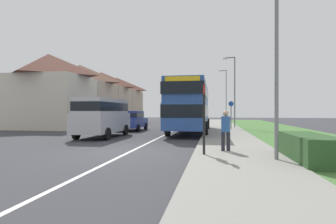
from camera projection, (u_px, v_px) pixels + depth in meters
ground_plane at (128, 153)px, 10.50m from camera, size 120.00×120.00×0.00m
lane_marking_centre at (165, 135)px, 18.38m from camera, size 0.14×60.00×0.01m
pavement_near_side at (228, 138)px, 15.70m from camera, size 3.20×68.00×0.12m
grass_verge_seaward at (306, 140)px, 14.97m from camera, size 6.00×68.00×0.08m
roadside_hedge at (309, 149)px, 8.36m from camera, size 1.10×3.25×0.90m
double_decker_bus at (190, 105)px, 20.27m from camera, size 2.80×10.77×3.70m
parked_van_silver at (103, 115)px, 16.72m from camera, size 2.11×5.10×2.44m
parked_car_blue at (132, 120)px, 22.40m from camera, size 1.91×3.93×1.68m
pedestrian_at_stop at (226, 129)px, 10.14m from camera, size 0.34×0.34×1.67m
bus_stop_sign at (204, 114)px, 9.35m from camera, size 0.09×0.52×2.60m
cycle_route_sign at (231, 114)px, 23.00m from camera, size 0.44×0.08×2.52m
street_lamp_near at (273, 19)px, 8.38m from camera, size 1.14×0.20×8.04m
street_lamp_mid at (234, 87)px, 25.22m from camera, size 1.14×0.20×6.83m
street_lamp_far at (226, 92)px, 40.86m from camera, size 1.14×0.20×8.01m
house_terrace_far_side at (91, 96)px, 34.13m from camera, size 7.28×23.90×7.13m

